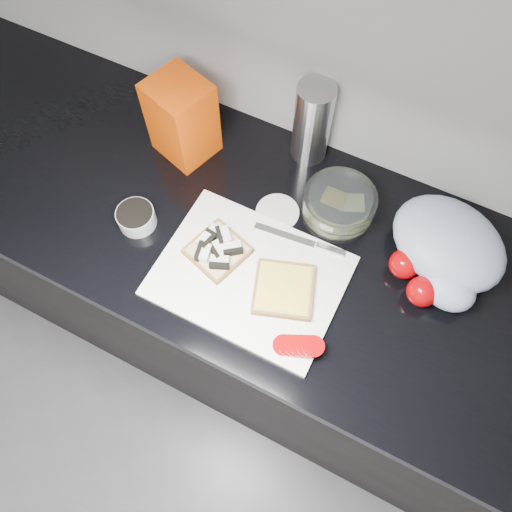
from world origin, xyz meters
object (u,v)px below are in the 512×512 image
(cutting_board, at_px, (250,276))
(steel_canister, at_px, (312,123))
(glass_bowl, at_px, (339,205))
(bread_bag, at_px, (182,119))

(cutting_board, xyz_separation_m, steel_canister, (-0.03, 0.37, 0.10))
(glass_bowl, bearing_deg, bread_bag, 178.73)
(cutting_board, relative_size, steel_canister, 1.88)
(bread_bag, bearing_deg, glass_bowl, 16.27)
(glass_bowl, bearing_deg, cutting_board, -113.98)
(cutting_board, bearing_deg, bread_bag, 140.89)
(cutting_board, distance_m, bread_bag, 0.41)
(bread_bag, height_order, steel_canister, steel_canister)
(glass_bowl, xyz_separation_m, bread_bag, (-0.41, 0.01, 0.07))
(glass_bowl, height_order, bread_bag, bread_bag)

